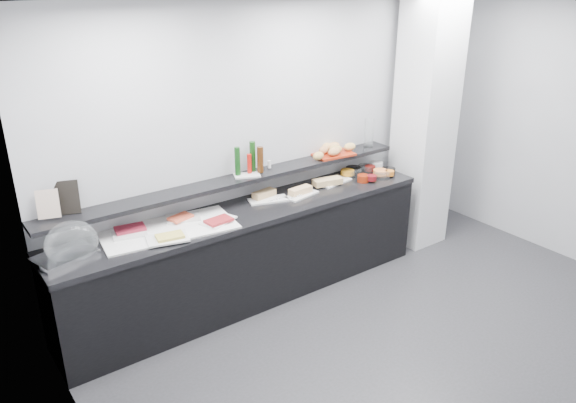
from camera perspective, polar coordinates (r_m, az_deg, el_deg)
ground at (r=4.81m, az=15.18°, el=-15.36°), size 5.00×5.00×0.00m
back_wall at (r=5.48m, az=0.44°, el=6.25°), size 5.00×0.02×2.70m
ceiling at (r=3.84m, az=19.48°, el=18.46°), size 5.00×5.00×0.00m
column at (r=6.23m, az=13.70°, el=7.63°), size 0.50×0.50×2.70m
buffet_cabinet at (r=5.24m, az=-3.84°, el=-5.57°), size 3.60×0.60×0.85m
counter_top at (r=5.04m, az=-3.97°, el=-1.06°), size 3.62×0.62×0.05m
wall_shelf at (r=5.09m, az=-5.10°, el=2.21°), size 3.60×0.25×0.04m
cloche_base at (r=4.51m, az=-21.76°, el=-5.18°), size 0.48×0.39×0.04m
cloche_dome at (r=4.45m, az=-21.14°, el=-3.94°), size 0.41×0.28×0.34m
linen_runner at (r=4.73m, az=-12.03°, el=-2.77°), size 1.15×0.65×0.01m
platter_meat_a at (r=4.69m, az=-15.80°, el=-3.19°), size 0.30×0.24×0.01m
food_meat_a at (r=4.74m, az=-15.74°, el=-2.66°), size 0.26×0.19×0.02m
platter_salmon at (r=4.89m, az=-10.62°, el=-1.62°), size 0.34×0.28×0.01m
food_salmon at (r=4.85m, az=-10.86°, el=-1.59°), size 0.22×0.17×0.02m
platter_cheese at (r=4.54m, az=-12.14°, el=-3.69°), size 0.37×0.29×0.01m
food_cheese at (r=4.53m, az=-11.90°, el=-3.47°), size 0.23×0.17×0.02m
platter_meat_b at (r=4.79m, az=-7.11°, el=-1.93°), size 0.34×0.29×0.01m
food_meat_b at (r=4.74m, az=-7.04°, el=-1.92°), size 0.24×0.16×0.02m
sandwich_plate_left at (r=5.21m, az=-2.02°, el=0.17°), size 0.39×0.26×0.01m
sandwich_food_left at (r=5.25m, az=-2.44°, el=0.79°), size 0.24×0.12×0.06m
tongs_left at (r=5.19m, az=-1.25°, el=0.21°), size 0.16×0.01×0.01m
sandwich_plate_mid at (r=5.32m, az=1.39°, el=0.68°), size 0.36×0.21×0.01m
sandwich_food_mid at (r=5.33m, az=1.27°, el=1.13°), size 0.24×0.11×0.06m
tongs_mid at (r=5.24m, az=0.72°, el=0.46°), size 0.16×0.01×0.01m
sandwich_plate_right at (r=5.67m, az=4.76°, el=2.01°), size 0.39×0.22×0.01m
sandwich_food_right at (r=5.56m, az=4.04°, el=2.03°), size 0.31×0.17×0.06m
tongs_right at (r=5.57m, az=4.48°, el=1.77°), size 0.16×0.05×0.01m
bowl_glass_fruit at (r=5.86m, az=6.61°, el=2.92°), size 0.24×0.24×0.07m
fill_glass_fruit at (r=5.83m, az=6.05°, el=2.97°), size 0.17×0.17×0.05m
bowl_black_jam at (r=5.93m, az=6.66°, el=3.16°), size 0.19×0.19×0.07m
fill_black_jam at (r=5.98m, az=8.33°, el=3.37°), size 0.12×0.12×0.05m
bowl_glass_cream at (r=5.99m, az=7.94°, el=3.31°), size 0.18×0.18×0.07m
fill_glass_cream at (r=6.11m, az=8.93°, el=3.76°), size 0.19×0.19×0.05m
bowl_red_jam at (r=5.71m, az=7.64°, el=2.34°), size 0.14×0.14×0.07m
fill_red_jam at (r=5.70m, az=8.49°, el=2.40°), size 0.10×0.10×0.05m
bowl_glass_salmon at (r=5.82m, az=9.54°, el=2.63°), size 0.17×0.17×0.07m
fill_glass_salmon at (r=5.88m, az=9.35°, el=2.97°), size 0.15×0.15×0.05m
bowl_black_fruit at (r=5.96m, az=10.27°, el=3.05°), size 0.14×0.14×0.07m
fill_black_fruit at (r=5.87m, az=10.28°, el=2.88°), size 0.12×0.12×0.05m
framed_print at (r=4.60m, az=-21.62°, el=0.37°), size 0.21×0.13×0.26m
print_art at (r=4.53m, az=-23.21°, el=-0.24°), size 0.17×0.10×0.22m
condiment_tray at (r=5.12m, az=-4.19°, el=2.68°), size 0.27×0.22×0.01m
bottle_green_a at (r=5.07m, az=-5.16°, el=4.10°), size 0.06×0.06×0.26m
bottle_brown at (r=5.13m, az=-2.83°, el=4.27°), size 0.06×0.06×0.24m
bottle_green_b at (r=5.16m, az=-3.62°, el=4.60°), size 0.06×0.06×0.28m
bottle_hot at (r=5.13m, az=-3.95°, el=3.86°), size 0.04×0.04×0.18m
shaker_salt at (r=5.25m, az=-2.66°, el=3.70°), size 0.04×0.04×0.07m
shaker_pepper at (r=5.27m, az=-1.91°, el=3.80°), size 0.04×0.04×0.07m
bread_tray at (r=5.70m, az=4.54°, el=4.84°), size 0.43×0.32×0.02m
bread_roll_nw at (r=5.65m, az=3.65°, el=5.23°), size 0.13×0.10×0.08m
bread_roll_n at (r=5.79m, az=4.67°, el=5.63°), size 0.17×0.13×0.08m
bread_roll_ne at (r=5.76m, az=3.96°, el=5.57°), size 0.14×0.11×0.08m
bread_roll_sw at (r=5.47m, az=3.10°, el=4.65°), size 0.14×0.10×0.08m
bread_roll_s at (r=5.61m, az=4.72°, el=5.08°), size 0.17×0.13×0.08m
bread_roll_se at (r=5.78m, az=6.29°, el=5.55°), size 0.14×0.10×0.08m
bread_roll_midw at (r=5.69m, az=4.87°, el=5.31°), size 0.16×0.13×0.08m
carafe at (r=5.97m, az=8.21°, el=6.89°), size 0.10×0.10×0.30m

